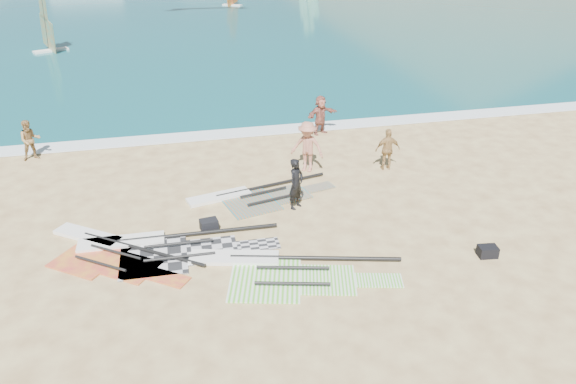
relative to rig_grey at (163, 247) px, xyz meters
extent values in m
plane|color=#E0C983|center=(4.00, -3.10, -0.05)|extent=(300.00, 300.00, 0.00)
cube|color=white|center=(4.00, 9.20, -0.05)|extent=(300.00, 1.20, 0.04)
cube|color=#28282A|center=(-0.27, -0.45, -0.03)|extent=(1.97, 2.18, 0.04)
cube|color=#28282A|center=(1.44, -0.49, -0.03)|extent=(1.52, 1.42, 0.04)
cube|color=#28282A|center=(2.84, -0.51, -0.03)|extent=(1.30, 0.67, 0.04)
cylinder|color=black|center=(1.14, 0.48, 0.05)|extent=(4.93, 0.21, 0.12)
cylinder|color=black|center=(0.49, -0.09, 0.11)|extent=(2.04, 0.12, 0.09)
cylinder|color=black|center=(0.47, -0.84, 0.11)|extent=(2.04, 0.12, 0.09)
cube|color=white|center=(-1.22, 0.53, 0.01)|extent=(2.58, 0.74, 0.12)
cube|color=#59D026|center=(2.71, -2.28, -0.03)|extent=(2.41, 2.56, 0.04)
cube|color=#59D026|center=(4.37, -2.71, -0.03)|extent=(1.80, 1.73, 0.04)
cube|color=#59D026|center=(5.73, -3.06, -0.03)|extent=(1.41, 0.95, 0.04)
cylinder|color=black|center=(4.30, -1.70, 0.05)|extent=(4.82, 1.34, 0.12)
cylinder|color=black|center=(3.53, -2.11, 0.11)|extent=(2.00, 0.59, 0.09)
cylinder|color=black|center=(3.34, -2.84, 0.11)|extent=(2.00, 0.59, 0.09)
cube|color=white|center=(2.01, -1.11, 0.01)|extent=(2.67, 1.32, 0.12)
cube|color=orange|center=(3.05, 2.28, -0.03)|extent=(2.08, 2.22, 0.04)
cube|color=orange|center=(4.51, 2.63, -0.03)|extent=(1.56, 1.49, 0.04)
cube|color=orange|center=(5.69, 2.92, -0.03)|extent=(1.22, 0.81, 0.04)
cylinder|color=black|center=(4.04, 3.39, 0.05)|extent=(4.21, 1.11, 0.10)
cylinder|color=black|center=(3.61, 2.75, 0.11)|extent=(1.75, 0.49, 0.07)
cylinder|color=black|center=(3.77, 2.12, 0.11)|extent=(1.75, 0.49, 0.07)
cube|color=white|center=(2.03, 2.90, 0.01)|extent=(2.33, 1.12, 0.12)
cube|color=red|center=(-2.07, -0.02, -0.03)|extent=(2.48, 2.52, 0.04)
cube|color=red|center=(-0.87, -0.92, -0.03)|extent=(1.79, 1.77, 0.04)
cube|color=red|center=(0.11, -1.66, -0.03)|extent=(1.24, 1.13, 0.04)
cylinder|color=black|center=(-0.58, -0.08, 0.05)|extent=(3.53, 2.68, 0.10)
cylinder|color=black|center=(-1.35, -0.15, 0.11)|extent=(1.48, 1.13, 0.08)
cylinder|color=black|center=(-1.74, -0.68, 0.11)|extent=(1.48, 1.13, 0.08)
cube|color=white|center=(-2.24, 1.16, 0.01)|extent=(2.17, 1.84, 0.12)
cube|color=black|center=(1.48, 0.80, 0.12)|extent=(0.60, 0.47, 0.35)
cube|color=black|center=(9.29, -2.59, 0.11)|extent=(0.59, 0.45, 0.33)
imported|color=black|center=(4.54, 1.65, 0.84)|extent=(0.77, 0.76, 1.79)
imported|color=olive|center=(-4.94, 8.16, 0.78)|extent=(0.96, 0.84, 1.67)
imported|color=#B6715C|center=(5.68, 4.53, 0.95)|extent=(1.49, 1.34, 2.01)
imported|color=#AB834D|center=(8.76, 3.98, 0.78)|extent=(1.00, 0.47, 1.66)
imported|color=#A05A4C|center=(7.32, 8.40, 0.84)|extent=(1.72, 1.15, 1.78)
cube|color=white|center=(-7.12, 29.01, 0.05)|extent=(2.49, 1.66, 0.14)
cube|color=orange|center=(-7.12, 29.01, 1.23)|extent=(1.31, 2.71, 2.64)
cube|color=orange|center=(-7.12, 29.01, 3.04)|extent=(0.76, 1.54, 1.83)
cylinder|color=black|center=(-7.12, 29.01, 2.24)|extent=(0.44, 0.80, 4.19)
cube|color=white|center=(8.83, 48.38, 0.04)|extent=(2.13, 1.75, 0.13)
camera|label=1|loc=(0.45, -14.84, 9.00)|focal=35.00mm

